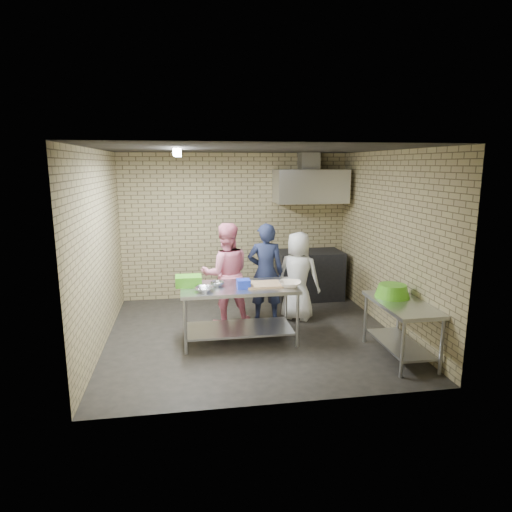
{
  "coord_description": "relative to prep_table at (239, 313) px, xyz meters",
  "views": [
    {
      "loc": [
        -0.93,
        -6.2,
        2.49
      ],
      "look_at": [
        0.1,
        0.2,
        1.15
      ],
      "focal_mm": 31.13,
      "sensor_mm": 36.0,
      "label": 1
    }
  ],
  "objects": [
    {
      "name": "floor",
      "position": [
        0.21,
        0.21,
        -0.41
      ],
      "size": [
        4.2,
        4.2,
        0.0
      ],
      "primitive_type": "plane",
      "color": "black",
      "rests_on": "ground"
    },
    {
      "name": "ceiling",
      "position": [
        0.21,
        0.21,
        2.29
      ],
      "size": [
        4.2,
        4.2,
        0.0
      ],
      "primitive_type": "plane",
      "rotation": [
        3.14,
        0.0,
        0.0
      ],
      "color": "black",
      "rests_on": "ground"
    },
    {
      "name": "back_wall",
      "position": [
        0.21,
        2.21,
        0.94
      ],
      "size": [
        4.2,
        0.06,
        2.7
      ],
      "primitive_type": "cube",
      "color": "#98885F",
      "rests_on": "ground"
    },
    {
      "name": "front_wall",
      "position": [
        0.21,
        -1.79,
        0.94
      ],
      "size": [
        4.2,
        0.06,
        2.7
      ],
      "primitive_type": "cube",
      "color": "#98885F",
      "rests_on": "ground"
    },
    {
      "name": "left_wall",
      "position": [
        -1.89,
        0.21,
        0.94
      ],
      "size": [
        0.06,
        4.0,
        2.7
      ],
      "primitive_type": "cube",
      "color": "#98885F",
      "rests_on": "ground"
    },
    {
      "name": "right_wall",
      "position": [
        2.31,
        0.21,
        0.94
      ],
      "size": [
        0.06,
        4.0,
        2.7
      ],
      "primitive_type": "cube",
      "color": "#98885F",
      "rests_on": "ground"
    },
    {
      "name": "prep_table",
      "position": [
        0.0,
        0.0,
        0.0
      ],
      "size": [
        1.63,
        0.81,
        0.81
      ],
      "primitive_type": "cube",
      "color": "#B3B6BA",
      "rests_on": "floor"
    },
    {
      "name": "side_counter",
      "position": [
        2.01,
        -0.89,
        -0.03
      ],
      "size": [
        0.6,
        1.2,
        0.75
      ],
      "primitive_type": "cube",
      "color": "silver",
      "rests_on": "floor"
    },
    {
      "name": "stove",
      "position": [
        1.56,
        1.86,
        0.04
      ],
      "size": [
        1.2,
        0.7,
        0.9
      ],
      "primitive_type": "cube",
      "color": "black",
      "rests_on": "floor"
    },
    {
      "name": "range_hood",
      "position": [
        1.56,
        1.91,
        1.69
      ],
      "size": [
        1.3,
        0.6,
        0.6
      ],
      "primitive_type": "cube",
      "color": "silver",
      "rests_on": "back_wall"
    },
    {
      "name": "hood_duct",
      "position": [
        1.56,
        2.06,
        2.14
      ],
      "size": [
        0.35,
        0.3,
        0.3
      ],
      "primitive_type": "cube",
      "color": "#A5A8AD",
      "rests_on": "back_wall"
    },
    {
      "name": "wall_shelf",
      "position": [
        1.86,
        2.1,
        1.51
      ],
      "size": [
        0.8,
        0.2,
        0.04
      ],
      "primitive_type": "cube",
      "color": "#3F2B19",
      "rests_on": "back_wall"
    },
    {
      "name": "fluorescent_fixture",
      "position": [
        -0.79,
        0.21,
        2.23
      ],
      "size": [
        0.1,
        1.25,
        0.08
      ],
      "primitive_type": "cube",
      "color": "white",
      "rests_on": "ceiling"
    },
    {
      "name": "green_crate",
      "position": [
        -0.7,
        0.12,
        0.48
      ],
      "size": [
        0.36,
        0.27,
        0.14
      ],
      "primitive_type": "cube",
      "color": "#44A61E",
      "rests_on": "prep_table"
    },
    {
      "name": "blue_tub",
      "position": [
        0.05,
        -0.1,
        0.47
      ],
      "size": [
        0.18,
        0.18,
        0.12
      ],
      "primitive_type": "cube",
      "color": "blue",
      "rests_on": "prep_table"
    },
    {
      "name": "cutting_board",
      "position": [
        0.35,
        -0.02,
        0.42
      ],
      "size": [
        0.5,
        0.38,
        0.03
      ],
      "primitive_type": "cube",
      "color": "tan",
      "rests_on": "prep_table"
    },
    {
      "name": "mixing_bowl_a",
      "position": [
        -0.5,
        -0.2,
        0.44
      ],
      "size": [
        0.32,
        0.32,
        0.06
      ],
      "primitive_type": "imported",
      "rotation": [
        0.0,
        0.0,
        -0.31
      ],
      "color": "silver",
      "rests_on": "prep_table"
    },
    {
      "name": "mixing_bowl_b",
      "position": [
        -0.3,
        0.05,
        0.44
      ],
      "size": [
        0.24,
        0.24,
        0.06
      ],
      "primitive_type": "imported",
      "rotation": [
        0.0,
        0.0,
        -0.31
      ],
      "color": "#B3B6BA",
      "rests_on": "prep_table"
    },
    {
      "name": "ceramic_bowl",
      "position": [
        0.7,
        -0.15,
        0.44
      ],
      "size": [
        0.39,
        0.39,
        0.08
      ],
      "primitive_type": "imported",
      "rotation": [
        0.0,
        0.0,
        -0.31
      ],
      "color": "beige",
      "rests_on": "prep_table"
    },
    {
      "name": "green_basin",
      "position": [
        1.99,
        -0.64,
        0.43
      ],
      "size": [
        0.46,
        0.46,
        0.17
      ],
      "primitive_type": null,
      "color": "#59C626",
      "rests_on": "side_counter"
    },
    {
      "name": "bottle_red",
      "position": [
        1.61,
        2.1,
        1.62
      ],
      "size": [
        0.07,
        0.07,
        0.18
      ],
      "primitive_type": "cylinder",
      "color": "#B22619",
      "rests_on": "wall_shelf"
    },
    {
      "name": "bottle_green",
      "position": [
        2.01,
        2.1,
        1.61
      ],
      "size": [
        0.06,
        0.06,
        0.15
      ],
      "primitive_type": "cylinder",
      "color": "green",
      "rests_on": "wall_shelf"
    },
    {
      "name": "man_navy",
      "position": [
        0.53,
        0.81,
        0.39
      ],
      "size": [
        0.62,
        0.45,
        1.59
      ],
      "primitive_type": "imported",
      "rotation": [
        0.0,
        0.0,
        3.01
      ],
      "color": "#141C34",
      "rests_on": "floor"
    },
    {
      "name": "woman_pink",
      "position": [
        -0.11,
        0.76,
        0.4
      ],
      "size": [
        0.81,
        0.64,
        1.61
      ],
      "primitive_type": "imported",
      "rotation": [
        0.0,
        0.0,
        3.19
      ],
      "color": "pink",
      "rests_on": "floor"
    },
    {
      "name": "woman_white",
      "position": [
        1.06,
        0.77,
        0.31
      ],
      "size": [
        0.84,
        0.77,
        1.44
      ],
      "primitive_type": "imported",
      "rotation": [
        0.0,
        0.0,
        2.57
      ],
      "color": "white",
      "rests_on": "floor"
    }
  ]
}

